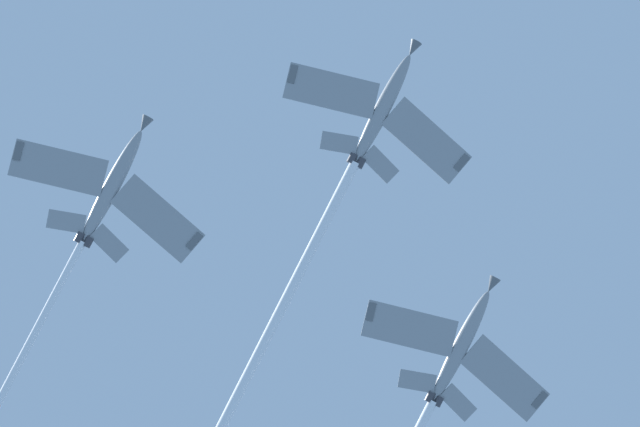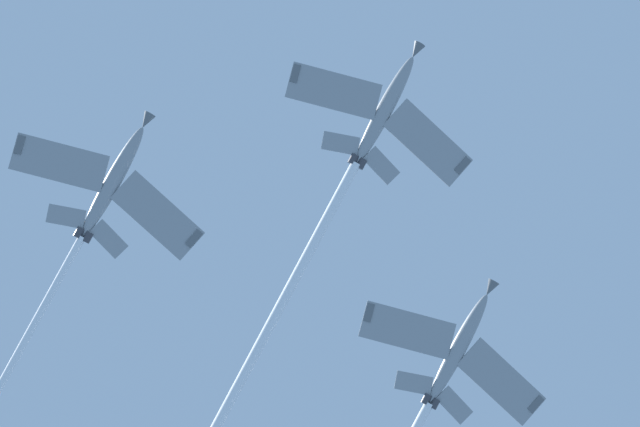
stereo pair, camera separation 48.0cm
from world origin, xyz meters
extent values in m
ellipsoid|color=gray|center=(7.75, 12.93, 148.76)|extent=(10.83, 8.02, 4.18)
cone|color=#595E60|center=(2.35, 9.29, 150.35)|extent=(2.20, 2.02, 1.55)
ellipsoid|color=black|center=(6.18, 11.87, 149.84)|extent=(2.99, 2.47, 1.54)
cube|color=gray|center=(11.34, 8.96, 148.47)|extent=(9.06, 8.66, 1.05)
cube|color=#595E60|center=(13.89, 5.74, 148.51)|extent=(1.71, 1.79, 0.55)
cube|color=gray|center=(5.41, 17.75, 148.47)|extent=(6.41, 9.67, 1.05)
cube|color=#595E60|center=(3.38, 21.33, 148.51)|extent=(1.91, 1.27, 0.55)
cube|color=gray|center=(13.05, 13.76, 147.57)|extent=(3.94, 3.62, 0.58)
cube|color=gray|center=(10.50, 17.54, 147.57)|extent=(2.71, 3.95, 0.58)
cube|color=#595E60|center=(11.89, 15.72, 148.97)|extent=(2.59, 1.83, 3.29)
cylinder|color=#38383D|center=(12.65, 15.69, 147.28)|extent=(1.41, 1.31, 1.02)
cylinder|color=#38383D|center=(12.15, 16.44, 147.28)|extent=(1.41, 1.31, 1.02)
cylinder|color=white|center=(24.47, 24.21, 143.71)|extent=(24.60, 17.05, 8.04)
ellipsoid|color=gray|center=(31.24, 7.90, 144.07)|extent=(10.80, 8.11, 4.01)
cone|color=#595E60|center=(25.86, 4.20, 145.57)|extent=(2.19, 2.02, 1.53)
ellipsoid|color=black|center=(29.66, 6.82, 145.12)|extent=(2.98, 2.48, 1.50)
cube|color=gray|center=(34.86, 3.96, 143.79)|extent=(9.09, 8.63, 1.00)
cube|color=#595E60|center=(37.45, 0.76, 143.84)|extent=(1.70, 1.80, 0.52)
cube|color=gray|center=(28.86, 12.70, 143.79)|extent=(6.48, 9.67, 1.00)
cube|color=#595E60|center=(26.81, 16.26, 143.84)|extent=(1.91, 1.28, 0.52)
cube|color=gray|center=(36.55, 8.78, 142.95)|extent=(3.95, 3.61, 0.56)
cube|color=gray|center=(33.97, 12.54, 142.95)|extent=(2.74, 3.96, 0.56)
cube|color=#595E60|center=(35.35, 10.73, 144.36)|extent=(2.55, 1.83, 3.27)
cylinder|color=#38383D|center=(36.14, 10.72, 142.67)|extent=(1.40, 1.31, 1.00)
cylinder|color=#38383D|center=(35.63, 11.46, 142.67)|extent=(1.40, 1.31, 1.00)
ellipsoid|color=gray|center=(11.77, 39.60, 143.79)|extent=(10.79, 8.01, 4.43)
cone|color=#595E60|center=(6.41, 35.99, 145.53)|extent=(2.21, 2.03, 1.57)
ellipsoid|color=black|center=(10.22, 38.56, 144.91)|extent=(2.99, 2.47, 1.60)
cube|color=gray|center=(15.35, 35.63, 143.49)|extent=(9.05, 8.64, 1.13)
cube|color=#595E60|center=(17.91, 32.41, 143.52)|extent=(1.70, 1.78, 0.58)
cube|color=gray|center=(9.42, 44.42, 143.49)|extent=(6.40, 9.66, 1.13)
cube|color=#595E60|center=(7.40, 47.99, 143.52)|extent=(1.90, 1.26, 0.58)
cube|color=gray|center=(17.05, 40.42, 142.49)|extent=(3.93, 3.62, 0.62)
cube|color=gray|center=(14.50, 44.20, 142.49)|extent=(2.70, 3.95, 0.62)
cube|color=#595E60|center=(15.91, 42.40, 143.90)|extent=(2.62, 1.85, 3.33)
cylinder|color=#38383D|center=(16.64, 42.35, 142.19)|extent=(1.42, 1.32, 1.03)
cylinder|color=#38383D|center=(16.14, 43.10, 142.19)|extent=(1.42, 1.32, 1.03)
cylinder|color=white|center=(29.22, 51.38, 138.03)|extent=(25.94, 17.85, 8.96)
camera|label=1|loc=(-6.60, 17.52, 1.76)|focal=84.29mm
camera|label=2|loc=(-6.64, 18.00, 1.76)|focal=84.29mm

